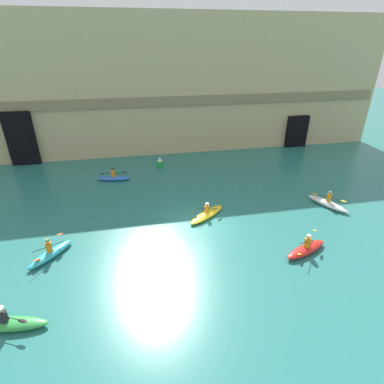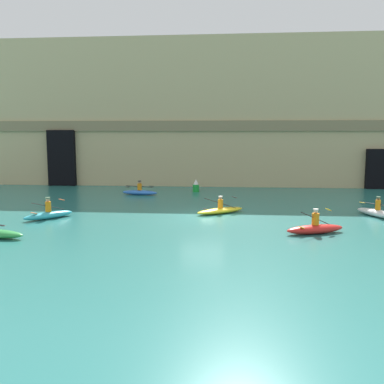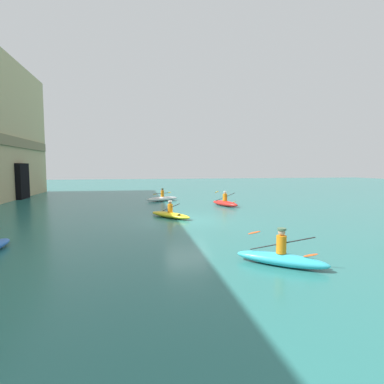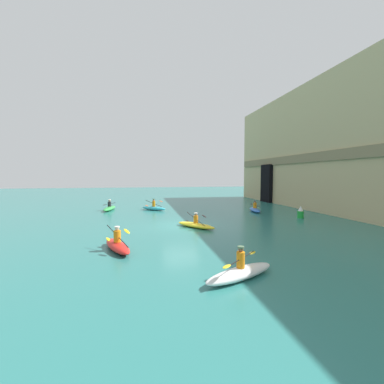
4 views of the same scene
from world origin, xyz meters
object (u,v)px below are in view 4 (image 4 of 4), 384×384
Objects in this scene: kayak_yellow at (196,225)px; kayak_green at (110,208)px; kayak_blue at (255,209)px; marker_buoy at (301,212)px; kayak_white at (240,272)px; kayak_red at (117,245)px; kayak_cyan at (154,208)px.

kayak_green reaches higher than kayak_yellow.
marker_buoy is (4.25, 2.24, 0.25)m from kayak_blue.
kayak_green reaches higher than kayak_blue.
kayak_yellow is at bearing 63.37° from kayak_white.
kayak_red is at bearing -162.59° from kayak_green.
kayak_blue is 0.97× the size of kayak_red.
kayak_blue is 0.96× the size of kayak_yellow.
kayak_white is (19.43, 6.77, -0.00)m from kayak_green.
kayak_red is (15.02, 2.15, 0.02)m from kayak_green.
marker_buoy is at bearing 93.51° from kayak_red.
kayak_blue reaches higher than marker_buoy.
kayak_red is 0.96× the size of kayak_white.
kayak_blue is 0.93× the size of kayak_white.
kayak_white is at bearing 24.72° from kayak_red.
kayak_blue is at bearing 38.63° from kayak_white.
kayak_blue is 17.33m from kayak_white.
marker_buoy is (-2.24, 9.69, 0.28)m from kayak_yellow.
kayak_white reaches higher than kayak_green.
kayak_blue is at bearing 21.73° from kayak_cyan.
kayak_blue is 0.83× the size of kayak_green.
kayak_red is 14.40m from kayak_cyan.
kayak_yellow is 9.90m from kayak_cyan.
kayak_white reaches higher than kayak_blue.
kayak_white is at bearing -44.22° from kayak_cyan.
kayak_cyan is 0.84× the size of kayak_white.
kayak_yellow is at bearing 140.39° from kayak_blue.
kayak_yellow is 1.16× the size of kayak_cyan.
kayak_cyan is at bearing -22.58° from kayak_yellow.
kayak_yellow is 9.95m from marker_buoy.
kayak_cyan is at bearing -90.95° from kayak_green.
kayak_yellow is 1.01× the size of kayak_red.
kayak_red is at bearing 96.13° from kayak_yellow.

